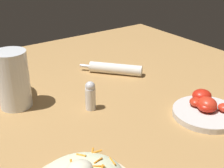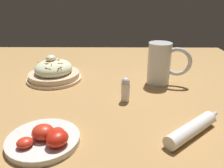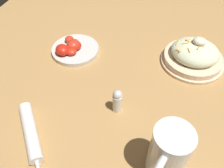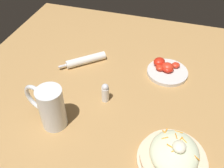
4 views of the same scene
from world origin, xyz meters
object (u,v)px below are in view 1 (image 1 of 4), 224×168
object	(u,v)px
salt_shaker	(90,95)
beer_mug	(13,81)
tomato_plate	(206,109)
napkin_roll	(115,69)

from	to	relation	value
salt_shaker	beer_mug	bearing A→B (deg)	138.46
tomato_plate	salt_shaker	size ratio (longest dim) A/B	2.13
beer_mug	napkin_roll	distance (m)	0.35
beer_mug	tomato_plate	bearing A→B (deg)	-41.09
napkin_roll	salt_shaker	distance (m)	0.25
salt_shaker	napkin_roll	bearing A→B (deg)	38.95
napkin_roll	tomato_plate	xyz separation A→B (m)	(0.04, -0.35, -0.00)
beer_mug	tomato_plate	xyz separation A→B (m)	(0.38, -0.33, -0.05)
napkin_roll	salt_shaker	world-z (taller)	salt_shaker
beer_mug	tomato_plate	world-z (taller)	beer_mug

